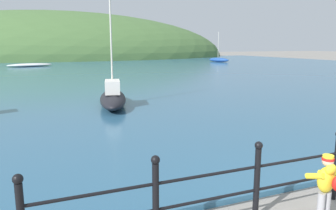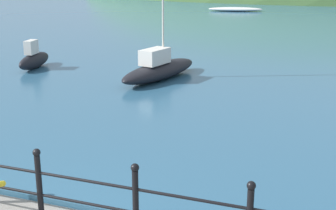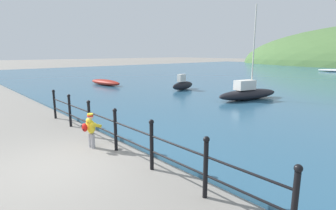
{
  "view_description": "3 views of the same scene",
  "coord_description": "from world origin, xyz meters",
  "views": [
    {
      "loc": [
        -4.6,
        -2.27,
        2.61
      ],
      "look_at": [
        -0.91,
        6.77,
        0.8
      ],
      "focal_mm": 35.0,
      "sensor_mm": 36.0,
      "label": 1
    },
    {
      "loc": [
        4.1,
        -3.93,
        3.79
      ],
      "look_at": [
        0.69,
        5.33,
        0.91
      ],
      "focal_mm": 50.0,
      "sensor_mm": 36.0,
      "label": 2
    },
    {
      "loc": [
        6.14,
        -2.02,
        2.69
      ],
      "look_at": [
        -1.22,
        4.52,
        0.71
      ],
      "focal_mm": 28.0,
      "sensor_mm": 36.0,
      "label": 3
    }
  ],
  "objects": [
    {
      "name": "far_hillside",
      "position": [
        0.0,
        66.43,
        0.0
      ],
      "size": [
        70.16,
        38.59,
        17.87
      ],
      "color": "#476B38",
      "rests_on": "ground"
    },
    {
      "name": "boat_far_right",
      "position": [
        -1.68,
        10.9,
        0.47
      ],
      "size": [
        1.91,
        4.24,
        5.1
      ],
      "color": "black",
      "rests_on": "water"
    },
    {
      "name": "boat_green_fishing",
      "position": [
        20.14,
        38.97,
        0.43
      ],
      "size": [
        2.21,
        3.43,
        4.26
      ],
      "color": "#1E4793",
      "rests_on": "water"
    },
    {
      "name": "iron_railing",
      "position": [
        -0.0,
        1.5,
        0.64
      ],
      "size": [
        9.81,
        0.12,
        1.21
      ],
      "color": "black",
      "rests_on": "ground"
    },
    {
      "name": "child_in_coat",
      "position": [
        -0.67,
        1.08,
        0.61
      ],
      "size": [
        0.4,
        0.54,
        1.0
      ],
      "color": "#99999E",
      "rests_on": "ground"
    },
    {
      "name": "boat_blue_hull",
      "position": [
        -5.05,
        38.6,
        0.28
      ],
      "size": [
        5.05,
        2.37,
        0.37
      ],
      "color": "silver",
      "rests_on": "water"
    },
    {
      "name": "water",
      "position": [
        0.0,
        32.0,
        0.05
      ],
      "size": [
        80.0,
        60.0,
        0.1
      ],
      "primitive_type": "cube",
      "color": "#2D5B7A",
      "rests_on": "ground"
    }
  ]
}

